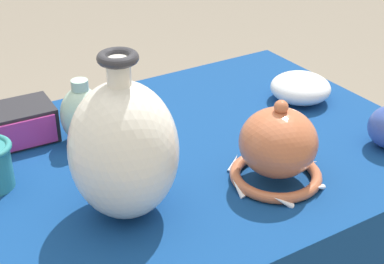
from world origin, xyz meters
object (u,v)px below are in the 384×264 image
at_px(jar_round_celadon, 83,114).
at_px(bowl_shallow_porcelain, 300,88).
at_px(mosaic_tile_box, 17,124).
at_px(vase_tall_bulbous, 124,150).
at_px(vase_dome_bell, 278,149).

height_order(jar_round_celadon, bowl_shallow_porcelain, jar_round_celadon).
xyz_separation_m(mosaic_tile_box, bowl_shallow_porcelain, (0.67, -0.18, -0.00)).
bearing_deg(jar_round_celadon, vase_tall_bulbous, -96.87).
bearing_deg(mosaic_tile_box, vase_tall_bulbous, -73.81).
distance_m(mosaic_tile_box, jar_round_celadon, 0.15).
relative_size(jar_round_celadon, bowl_shallow_porcelain, 0.98).
bearing_deg(jar_round_celadon, bowl_shallow_porcelain, -9.54).
bearing_deg(vase_tall_bulbous, mosaic_tile_box, 103.58).
relative_size(mosaic_tile_box, bowl_shallow_porcelain, 1.09).
relative_size(vase_tall_bulbous, vase_dome_bell, 1.59).
bearing_deg(vase_tall_bulbous, bowl_shallow_porcelain, 18.41).
bearing_deg(jar_round_celadon, mosaic_tile_box, 145.98).
bearing_deg(mosaic_tile_box, jar_round_celadon, -31.41).
bearing_deg(vase_tall_bulbous, vase_dome_bell, -11.53).
xyz_separation_m(vase_dome_bell, bowl_shallow_porcelain, (0.28, 0.26, -0.04)).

